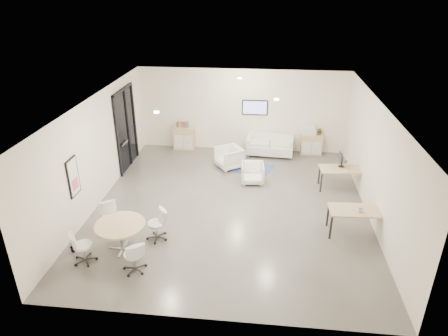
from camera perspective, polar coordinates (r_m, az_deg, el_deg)
room_shell at (r=11.37m, az=1.04°, el=1.57°), size 9.60×10.60×4.80m
glass_door at (r=14.54m, az=-13.82°, el=5.80°), size 0.09×1.90×2.85m
artwork at (r=11.05m, az=-20.74°, el=-1.22°), size 0.05×0.54×1.04m
wall_tv at (r=15.49m, az=4.43°, el=8.61°), size 0.98×0.06×0.58m
ceiling_spots at (r=11.65m, az=0.49°, el=10.40°), size 3.14×4.14×0.03m
sideboard_left at (r=16.03m, az=-5.72°, el=4.27°), size 0.82×0.42×0.92m
sideboard_right at (r=15.85m, az=12.38°, el=3.33°), size 0.81×0.40×0.81m
books at (r=15.85m, az=-5.95°, el=6.21°), size 0.47×0.14×0.22m
printer at (r=15.63m, az=11.98°, el=5.33°), size 0.55×0.47×0.36m
loveseat at (r=15.56m, az=6.56°, el=3.16°), size 1.82×1.00×0.66m
blue_rug at (r=14.52m, az=3.48°, el=0.09°), size 1.93×1.59×0.01m
armchair_left at (r=14.34m, az=0.72°, el=1.64°), size 1.10×1.12×0.85m
armchair_right at (r=13.31m, az=4.11°, el=-0.60°), size 0.79×0.74×0.75m
desk_rear at (r=13.30m, az=16.46°, el=-0.36°), size 1.44×0.81×0.72m
desk_front at (r=11.07m, az=18.38°, el=-6.00°), size 1.45×0.78×0.74m
monitor at (r=13.30m, az=16.35°, el=1.13°), size 0.20×0.50×0.44m
round_table at (r=10.24m, az=-14.61°, el=-8.14°), size 1.24×1.24×0.75m
meeting_chairs at (r=10.39m, az=-14.45°, el=-9.34°), size 2.30×2.30×0.82m
plant_cabinet at (r=15.72m, az=13.55°, el=5.04°), size 0.29×0.31×0.21m
plant_floor at (r=10.85m, az=-20.65°, el=-10.81°), size 0.22×0.35×0.15m
cup at (r=10.91m, az=18.91°, el=-5.70°), size 0.17×0.15×0.14m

